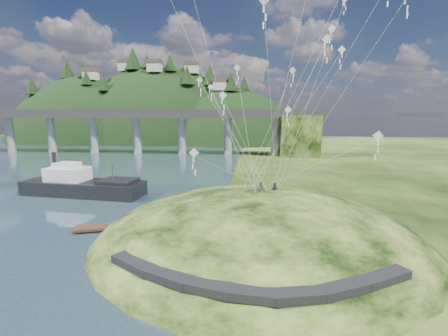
{
  "coord_description": "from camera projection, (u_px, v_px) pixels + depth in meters",
  "views": [
    {
      "loc": [
        7.39,
        -28.53,
        13.2
      ],
      "look_at": [
        4.0,
        6.0,
        7.0
      ],
      "focal_mm": 24.0,
      "sensor_mm": 36.0,
      "label": 1
    }
  ],
  "objects": [
    {
      "name": "grass_hill",
      "position": [
        257.0,
        252.0,
        32.43
      ],
      "size": [
        36.0,
        32.0,
        13.0
      ],
      "color": "black",
      "rests_on": "ground"
    },
    {
      "name": "ground",
      "position": [
        180.0,
        244.0,
        30.98
      ],
      "size": [
        320.0,
        320.0,
        0.0
      ],
      "primitive_type": "plane",
      "color": "black",
      "rests_on": "ground"
    },
    {
      "name": "footpath",
      "position": [
        252.0,
        280.0,
        20.35
      ],
      "size": [
        22.29,
        5.84,
        0.83
      ],
      "color": "black",
      "rests_on": "ground"
    },
    {
      "name": "far_ridge",
      "position": [
        155.0,
        155.0,
        156.17
      ],
      "size": [
        153.0,
        70.0,
        94.5
      ],
      "color": "black",
      "rests_on": "ground"
    },
    {
      "name": "work_barge",
      "position": [
        81.0,
        185.0,
        49.58
      ],
      "size": [
        20.62,
        7.5,
        7.06
      ],
      "color": "black",
      "rests_on": "ground"
    },
    {
      "name": "kite_swarm",
      "position": [
        280.0,
        58.0,
        28.73
      ],
      "size": [
        19.9,
        15.38,
        18.74
      ],
      "color": "silver",
      "rests_on": "ground"
    },
    {
      "name": "bridge",
      "position": [
        152.0,
        125.0,
        100.46
      ],
      "size": [
        160.0,
        11.0,
        15.0
      ],
      "color": "#2D2B2B",
      "rests_on": "ground"
    },
    {
      "name": "kite_flyers",
      "position": [
        269.0,
        182.0,
        33.25
      ],
      "size": [
        2.46,
        1.35,
        1.98
      ],
      "color": "#282D36",
      "rests_on": "ground"
    },
    {
      "name": "wooden_dock",
      "position": [
        130.0,
        225.0,
        35.24
      ],
      "size": [
        12.12,
        5.44,
        0.86
      ],
      "color": "#3A2018",
      "rests_on": "ground"
    }
  ]
}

